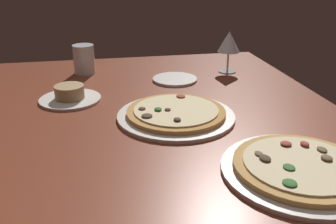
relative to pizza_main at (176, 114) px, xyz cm
name	(u,v)px	position (x,y,z in cm)	size (l,w,h in cm)	color
dining_table	(160,134)	(-5.43, 5.53, -3.16)	(150.00, 110.00, 4.00)	brown
pizza_main	(176,114)	(0.00, 0.00, 0.00)	(32.79, 32.79, 3.24)	silver
pizza_side	(300,168)	(-33.39, -19.38, 0.02)	(32.88, 32.88, 3.36)	silver
ramekin_on_saucer	(70,95)	(19.43, 29.58, 0.55)	(18.95, 18.95, 4.87)	silver
wine_glass_far	(229,43)	(40.15, -28.88, 10.15)	(8.39, 8.39, 15.68)	silver
water_glass	(84,61)	(48.67, 25.34, 3.79)	(7.96, 7.96, 10.90)	silver
side_plate	(175,79)	(33.20, -6.65, -0.71)	(16.01, 16.01, 0.90)	silver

